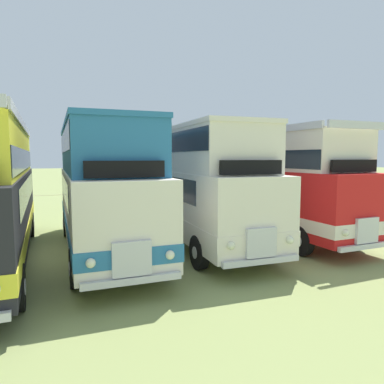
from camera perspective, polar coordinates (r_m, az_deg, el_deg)
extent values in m
plane|color=#8C9956|center=(13.22, -21.86, -9.62)|extent=(200.00, 200.00, 0.00)
cube|color=silver|center=(12.83, -25.45, 9.62)|extent=(0.18, 10.38, 0.24)
cylinder|color=black|center=(8.98, -26.08, -13.58)|extent=(0.29, 1.04, 1.04)
cylinder|color=silver|center=(8.97, -25.10, -13.56)|extent=(0.02, 0.36, 0.36)
cylinder|color=black|center=(16.63, -24.45, -4.80)|extent=(0.29, 1.04, 1.04)
cylinder|color=silver|center=(16.62, -23.93, -4.78)|extent=(0.02, 0.36, 0.36)
cube|color=silver|center=(13.01, -14.05, -1.98)|extent=(2.67, 9.94, 2.30)
cube|color=teal|center=(13.10, -13.99, -4.59)|extent=(2.71, 9.98, 0.44)
cube|color=#19232D|center=(13.34, -14.32, 0.79)|extent=(2.66, 7.54, 0.76)
cube|color=#19232D|center=(8.14, -9.90, -1.78)|extent=(2.20, 0.14, 0.90)
cube|color=silver|center=(8.28, -9.60, -10.48)|extent=(0.90, 0.14, 0.80)
cube|color=silver|center=(8.41, -9.50, -13.81)|extent=(2.30, 0.18, 0.16)
sphere|color=#EAEACC|center=(8.49, -3.53, -10.01)|extent=(0.22, 0.22, 0.22)
sphere|color=#EAEACC|center=(8.15, -15.90, -10.88)|extent=(0.22, 0.22, 0.22)
cube|color=teal|center=(13.15, -14.38, 6.39)|extent=(2.55, 9.03, 1.50)
cube|color=teal|center=(13.19, -14.47, 9.95)|extent=(2.62, 9.14, 0.14)
cube|color=#19232D|center=(13.16, -14.42, 7.70)|extent=(2.59, 8.94, 0.68)
cube|color=black|center=(8.56, -10.62, 3.61)|extent=(1.90, 0.15, 0.40)
cylinder|color=black|center=(10.25, -5.01, -10.64)|extent=(0.30, 1.04, 1.04)
cylinder|color=silver|center=(10.29, -4.19, -10.56)|extent=(0.03, 0.36, 0.36)
cylinder|color=black|center=(9.89, -18.18, -11.51)|extent=(0.30, 1.04, 1.04)
cylinder|color=silver|center=(9.89, -19.07, -11.54)|extent=(0.03, 0.36, 0.36)
cylinder|color=black|center=(16.43, -11.32, -4.52)|extent=(0.30, 1.04, 1.04)
cylinder|color=silver|center=(16.46, -10.81, -4.49)|extent=(0.03, 0.36, 0.36)
cylinder|color=black|center=(16.21, -19.38, -4.87)|extent=(0.30, 1.04, 1.04)
cylinder|color=silver|center=(16.21, -19.92, -4.89)|extent=(0.03, 0.36, 0.36)
cube|color=silver|center=(14.09, 0.79, -1.24)|extent=(2.90, 9.83, 2.30)
cube|color=silver|center=(14.17, 0.79, -3.65)|extent=(2.94, 9.87, 0.44)
cube|color=#19232D|center=(14.40, 0.24, 1.31)|extent=(2.83, 7.43, 0.76)
cube|color=#19232D|center=(9.69, 10.81, -0.62)|extent=(2.20, 0.19, 0.90)
cube|color=silver|center=(9.81, 11.01, -7.96)|extent=(0.90, 0.16, 0.80)
cube|color=silver|center=(9.91, 11.04, -10.81)|extent=(2.30, 0.23, 0.16)
sphere|color=#EAEACC|center=(10.28, 15.39, -7.43)|extent=(0.22, 0.22, 0.22)
sphere|color=#EAEACC|center=(9.38, 6.25, -8.51)|extent=(0.22, 0.22, 0.22)
cube|color=silver|center=(14.22, 0.45, 6.50)|extent=(2.76, 8.92, 1.50)
cube|color=silver|center=(14.25, 0.45, 9.79)|extent=(2.83, 9.03, 0.14)
cube|color=#19232D|center=(14.23, 0.45, 7.71)|extent=(2.80, 8.83, 0.68)
cube|color=black|center=(10.06, 9.47, 3.92)|extent=(1.90, 0.20, 0.40)
cylinder|color=black|center=(11.89, 11.67, -8.43)|extent=(0.32, 1.05, 1.04)
cylinder|color=silver|center=(11.97, 12.29, -8.35)|extent=(0.03, 0.36, 0.36)
cylinder|color=black|center=(10.91, 1.14, -9.61)|extent=(0.32, 1.05, 1.04)
cylinder|color=silver|center=(10.86, 0.39, -9.68)|extent=(0.03, 0.36, 0.36)
cylinder|color=black|center=(17.50, 0.80, -3.79)|extent=(0.32, 1.05, 1.04)
cylinder|color=silver|center=(17.55, 1.26, -3.76)|extent=(0.03, 0.36, 0.36)
cylinder|color=black|center=(16.84, -6.57, -4.20)|extent=(0.32, 1.05, 1.04)
cylinder|color=silver|center=(16.81, -7.07, -4.22)|extent=(0.03, 0.36, 0.36)
cube|color=red|center=(15.98, 12.78, -0.56)|extent=(2.68, 9.79, 2.30)
cube|color=silver|center=(16.05, 12.74, -2.69)|extent=(2.72, 9.83, 0.44)
cube|color=#19232D|center=(16.25, 12.00, 1.68)|extent=(2.67, 7.39, 0.76)
cube|color=#19232D|center=(12.36, 26.03, 0.25)|extent=(2.20, 0.14, 0.90)
cube|color=silver|center=(12.46, 26.17, -5.53)|extent=(0.90, 0.14, 0.80)
cube|color=silver|center=(12.54, 26.17, -7.79)|extent=(2.30, 0.18, 0.16)
sphere|color=#EAEACC|center=(11.80, 23.33, -6.01)|extent=(0.22, 0.22, 0.22)
cube|color=silver|center=(16.09, 12.41, 6.27)|extent=(2.56, 8.89, 1.50)
cube|color=silver|center=(12.65, 24.91, 9.71)|extent=(2.40, 0.14, 0.24)
cube|color=silver|center=(19.44, 5.65, 8.60)|extent=(2.40, 0.14, 0.24)
cube|color=silver|center=(16.84, 15.83, 8.88)|extent=(0.26, 8.85, 0.24)
cube|color=silver|center=(15.46, 8.80, 9.33)|extent=(0.26, 8.85, 0.24)
cube|color=#19232D|center=(16.09, 12.38, 5.20)|extent=(2.60, 8.79, 0.64)
cube|color=black|center=(12.65, 24.50, 3.83)|extent=(1.90, 0.16, 0.40)
cylinder|color=black|center=(14.49, 24.09, -6.27)|extent=(0.30, 1.05, 1.04)
cylinder|color=silver|center=(14.60, 24.49, -6.20)|extent=(0.03, 0.36, 0.36)
cylinder|color=black|center=(12.92, 17.08, -7.43)|extent=(0.30, 1.05, 1.04)
cylinder|color=silver|center=(12.83, 16.56, -7.52)|extent=(0.03, 0.36, 0.36)
cylinder|color=black|center=(19.28, 10.12, -3.00)|extent=(0.30, 1.05, 1.04)
cylinder|color=silver|center=(19.37, 10.49, -2.97)|extent=(0.03, 0.36, 0.36)
cylinder|color=black|center=(18.14, 4.02, -3.47)|extent=(0.30, 1.05, 1.04)
cylinder|color=silver|center=(18.07, 3.59, -3.50)|extent=(0.03, 0.36, 0.36)
cylinder|color=#8C704C|center=(24.81, -27.67, -1.63)|extent=(0.08, 0.08, 1.05)
cylinder|color=#8C704C|center=(24.80, -16.43, -1.21)|extent=(0.08, 0.08, 1.05)
cylinder|color=#8C704C|center=(25.73, -5.60, -0.77)|extent=(0.08, 0.08, 1.05)
cylinder|color=#8C704C|center=(27.49, 4.16, -0.34)|extent=(0.08, 0.08, 1.05)
cylinder|color=beige|center=(24.64, -22.09, -0.49)|extent=(24.30, 0.03, 0.03)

